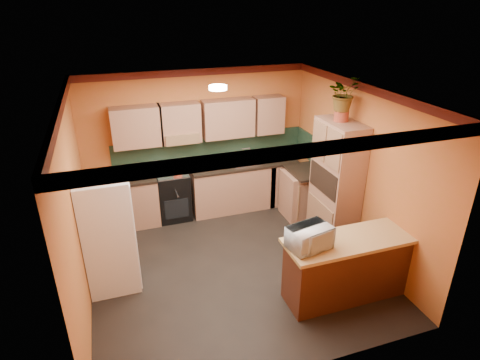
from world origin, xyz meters
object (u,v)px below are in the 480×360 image
(base_cabinets_back, at_px, (206,191))
(pantry, at_px, (336,184))
(fridge, at_px, (109,234))
(breakfast_bar, at_px, (350,268))
(stove, at_px, (173,195))
(microwave, at_px, (309,237))

(base_cabinets_back, xyz_separation_m, pantry, (1.80, -1.62, 0.61))
(fridge, distance_m, breakfast_bar, 3.38)
(fridge, height_order, pantry, pantry)
(breakfast_bar, bearing_deg, fridge, 157.29)
(stove, bearing_deg, pantry, -33.64)
(fridge, relative_size, pantry, 0.81)
(base_cabinets_back, relative_size, fridge, 2.15)
(base_cabinets_back, xyz_separation_m, fridge, (-1.80, -1.67, 0.41))
(pantry, xyz_separation_m, breakfast_bar, (-0.51, -1.34, -0.61))
(base_cabinets_back, height_order, pantry, pantry)
(fridge, distance_m, microwave, 2.75)
(base_cabinets_back, bearing_deg, microwave, -78.20)
(breakfast_bar, bearing_deg, base_cabinets_back, 113.64)
(base_cabinets_back, bearing_deg, breakfast_bar, -66.36)
(stove, relative_size, fridge, 0.54)
(pantry, bearing_deg, fridge, -179.20)
(base_cabinets_back, distance_m, pantry, 2.50)
(pantry, bearing_deg, base_cabinets_back, 138.14)
(fridge, xyz_separation_m, breakfast_bar, (3.09, -1.29, -0.41))
(fridge, relative_size, microwave, 3.17)
(fridge, bearing_deg, base_cabinets_back, 42.86)
(base_cabinets_back, height_order, fridge, fridge)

